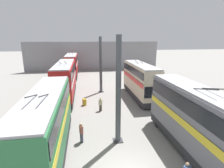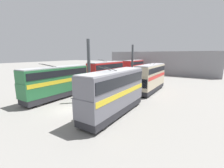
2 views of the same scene
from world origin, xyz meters
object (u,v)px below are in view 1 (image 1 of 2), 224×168
at_px(bus_right_far, 72,64).
at_px(oil_drum, 84,102).
at_px(bus_left_far, 140,79).
at_px(person_by_right_row, 81,132).
at_px(bus_right_mid, 65,78).
at_px(person_aisle_midway, 101,104).
at_px(bus_right_near, 46,122).
at_px(bus_left_near, 193,116).

bearing_deg(bus_right_far, oil_drum, -171.89).
height_order(bus_left_far, person_by_right_row, bus_left_far).
distance_m(bus_right_mid, oil_drum, 5.08).
bearing_deg(person_aisle_midway, bus_right_near, 168.47).
relative_size(bus_left_far, bus_right_mid, 0.90).
xyz_separation_m(person_aisle_midway, oil_drum, (2.19, 1.91, -0.43)).
distance_m(bus_right_near, bus_right_far, 28.70).
relative_size(bus_left_near, oil_drum, 11.94).
relative_size(bus_right_near, person_by_right_row, 6.22).
bearing_deg(bus_left_near, person_aisle_midway, 35.81).
bearing_deg(bus_right_far, person_aisle_midway, -167.63).
height_order(bus_right_near, oil_drum, bus_right_near).
relative_size(bus_right_near, bus_right_mid, 0.97).
distance_m(bus_right_near, oil_drum, 10.69).
bearing_deg(bus_right_far, bus_left_far, -147.07).
distance_m(bus_right_far, person_aisle_midway, 21.41).
bearing_deg(bus_right_near, bus_right_far, 0.00).
xyz_separation_m(bus_right_near, person_by_right_row, (1.53, -2.33, -1.88)).
relative_size(bus_right_far, person_by_right_row, 5.76).
height_order(bus_right_near, person_by_right_row, bus_right_near).
bearing_deg(person_aisle_midway, bus_right_far, 30.93).
height_order(bus_right_far, person_aisle_midway, bus_right_far).
relative_size(bus_right_mid, person_aisle_midway, 6.94).
height_order(bus_left_far, bus_right_mid, bus_right_mid).
xyz_separation_m(bus_right_near, bus_right_mid, (13.62, 0.00, 0.09)).
xyz_separation_m(bus_left_far, oil_drum, (-1.93, 8.16, -2.41)).
bearing_deg(bus_right_near, person_aisle_midway, -30.09).
bearing_deg(person_by_right_row, bus_left_near, 149.46).
xyz_separation_m(bus_left_far, person_aisle_midway, (-4.12, 6.25, -1.98)).
relative_size(bus_left_far, oil_drum, 11.86).
relative_size(bus_right_mid, bus_right_far, 1.11).
bearing_deg(bus_right_mid, bus_right_near, 180.00).
distance_m(bus_right_near, person_aisle_midway, 9.32).
xyz_separation_m(bus_right_far, person_aisle_midway, (-20.82, -4.57, -2.00)).
height_order(bus_left_far, person_aisle_midway, bus_left_far).
bearing_deg(bus_right_mid, bus_right_far, 0.00).
xyz_separation_m(bus_right_mid, bus_right_far, (15.08, 0.00, -0.05)).
distance_m(bus_right_near, person_by_right_row, 3.37).
relative_size(bus_left_far, bus_right_far, 1.00).
relative_size(bus_left_far, bus_right_near, 0.93).
distance_m(bus_left_far, bus_right_near, 16.16).
bearing_deg(oil_drum, person_aisle_midway, -138.91).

